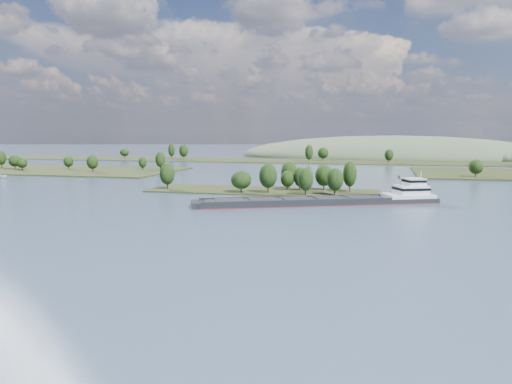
# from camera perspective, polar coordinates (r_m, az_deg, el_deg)

# --- Properties ---
(ground) EXTENTS (1800.00, 1800.00, 0.00)m
(ground) POSITION_cam_1_polar(r_m,az_deg,el_deg) (160.76, -4.22, -2.44)
(ground) COLOR #35485C
(ground) RESTS_ON ground
(tree_island) EXTENTS (100.00, 30.52, 14.17)m
(tree_island) POSITION_cam_1_polar(r_m,az_deg,el_deg) (215.37, 2.12, 1.01)
(tree_island) COLOR black
(tree_island) RESTS_ON ground
(back_shoreline) EXTENTS (900.00, 60.00, 15.77)m
(back_shoreline) POSITION_cam_1_polar(r_m,az_deg,el_deg) (433.01, 8.73, 3.51)
(back_shoreline) COLOR black
(back_shoreline) RESTS_ON ground
(hill_west) EXTENTS (320.00, 160.00, 44.00)m
(hill_west) POSITION_cam_1_polar(r_m,az_deg,el_deg) (531.11, 15.32, 3.89)
(hill_west) COLOR #45543A
(hill_west) RESTS_ON ground
(cargo_barge) EXTENTS (86.56, 46.20, 12.17)m
(cargo_barge) POSITION_cam_1_polar(r_m,az_deg,el_deg) (183.05, 8.97, -0.87)
(cargo_barge) COLOR black
(cargo_barge) RESTS_ON ground
(motorboat) EXTENTS (5.97, 3.86, 2.16)m
(motorboat) POSITION_cam_1_polar(r_m,az_deg,el_deg) (312.32, -26.92, 1.59)
(motorboat) COLOR silver
(motorboat) RESTS_ON ground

